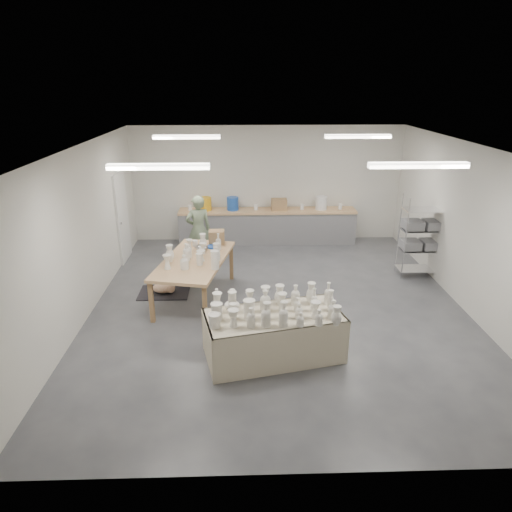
{
  "coord_description": "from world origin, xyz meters",
  "views": [
    {
      "loc": [
        -0.66,
        -7.8,
        4.04
      ],
      "look_at": [
        -0.42,
        -0.05,
        1.05
      ],
      "focal_mm": 32.0,
      "sensor_mm": 36.0,
      "label": 1
    }
  ],
  "objects_px": {
    "drying_table": "(274,332)",
    "work_table": "(197,257)",
    "red_stool": "(200,248)",
    "potter": "(198,229)"
  },
  "relations": [
    {
      "from": "drying_table",
      "to": "work_table",
      "type": "distance_m",
      "value": 2.58
    },
    {
      "from": "drying_table",
      "to": "potter",
      "type": "height_order",
      "value": "potter"
    },
    {
      "from": "red_stool",
      "to": "drying_table",
      "type": "bearing_deg",
      "value": -71.0
    },
    {
      "from": "work_table",
      "to": "red_stool",
      "type": "relative_size",
      "value": 7.61
    },
    {
      "from": "drying_table",
      "to": "work_table",
      "type": "bearing_deg",
      "value": 109.24
    },
    {
      "from": "drying_table",
      "to": "work_table",
      "type": "relative_size",
      "value": 0.93
    },
    {
      "from": "potter",
      "to": "work_table",
      "type": "bearing_deg",
      "value": 77.11
    },
    {
      "from": "work_table",
      "to": "red_stool",
      "type": "xyz_separation_m",
      "value": [
        -0.13,
        2.14,
        -0.59
      ]
    },
    {
      "from": "work_table",
      "to": "potter",
      "type": "xyz_separation_m",
      "value": [
        -0.13,
        1.87,
        -0.04
      ]
    },
    {
      "from": "work_table",
      "to": "red_stool",
      "type": "height_order",
      "value": "work_table"
    }
  ]
}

